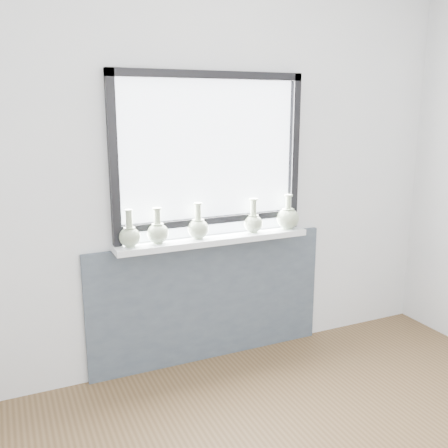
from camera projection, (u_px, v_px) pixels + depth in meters
name	position (u px, v px, depth m)	size (l,w,h in m)	color
back_wall	(208.00, 174.00, 3.27)	(3.60, 0.02, 2.60)	silver
apron_panel	(210.00, 300.00, 3.44)	(1.70, 0.03, 0.86)	#495461
windowsill	(214.00, 240.00, 3.28)	(1.32, 0.18, 0.04)	white
window	(210.00, 153.00, 3.21)	(1.30, 0.06, 1.05)	black
vase_a	(130.00, 235.00, 3.03)	(0.13, 0.13, 0.23)	#A4B793
vase_b	(158.00, 232.00, 3.11)	(0.14, 0.14, 0.23)	#A4B793
vase_c	(198.00, 227.00, 3.22)	(0.14, 0.14, 0.23)	#A4B793
vase_d	(253.00, 221.00, 3.38)	(0.13, 0.13, 0.23)	#A4B793
vase_e	(288.00, 217.00, 3.48)	(0.16, 0.16, 0.24)	#A4B793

